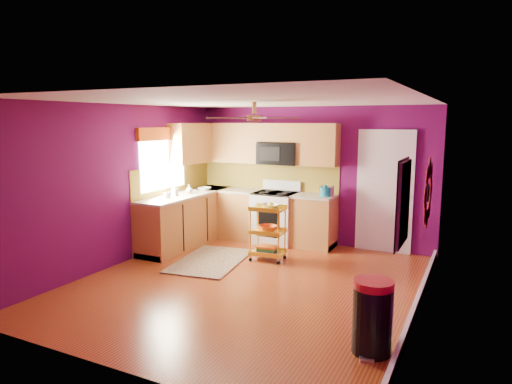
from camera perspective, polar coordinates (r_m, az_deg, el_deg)
The scene contains 18 objects.
ground at distance 6.47m, azimuth -1.02°, elevation -11.38°, with size 5.00×5.00×0.00m, color maroon.
room_envelope at distance 6.09m, azimuth -0.84°, elevation 3.14°, with size 4.54×5.04×2.52m.
lower_cabinets at distance 8.51m, azimuth -3.43°, elevation -3.40°, with size 2.81×2.31×0.94m.
electric_range at distance 8.45m, azimuth 2.47°, elevation -3.13°, with size 0.76×0.66×1.13m.
upper_cabinetry at distance 8.58m, azimuth -1.72°, elevation 5.93°, with size 2.80×2.30×1.26m.
left_window at distance 8.18m, azimuth -11.55°, elevation 5.17°, with size 0.08×1.35×1.08m.
panel_door at distance 8.08m, azimuth 15.78°, elevation -0.11°, with size 0.95×0.11×2.15m.
right_wall_art at distance 5.14m, azimuth 19.68°, elevation -0.58°, with size 0.04×2.74×1.04m.
ceiling_fan at distance 6.25m, azimuth -0.22°, elevation 9.33°, with size 1.01×1.01×0.26m.
shag_rug at distance 7.46m, azimuth -5.68°, elevation -8.54°, with size 0.96×1.57×0.02m, color black.
rolling_cart at distance 7.38m, azimuth 1.54°, elevation -4.81°, with size 0.56×0.43×0.96m.
trash_can at distance 4.71m, azimuth 14.36°, elevation -14.88°, with size 0.50×0.50×0.73m.
teal_kettle at distance 8.00m, azimuth 8.65°, elevation 0.03°, with size 0.18×0.18×0.21m.
toaster at distance 8.08m, azimuth 8.83°, elevation 0.15°, with size 0.22×0.15×0.18m, color beige.
soap_bottle_a at distance 8.09m, azimuth -10.13°, elevation 0.22°, with size 0.09×0.09×0.21m, color #EA3F72.
soap_bottle_b at distance 8.35m, azimuth -8.36°, elevation 0.36°, with size 0.12×0.12×0.15m, color white.
counter_dish at distance 8.68m, azimuth -6.44°, elevation 0.41°, with size 0.24×0.24×0.06m, color white.
counter_cup at distance 7.91m, azimuth -11.03°, elevation -0.38°, with size 0.13×0.13×0.10m, color white.
Camera 1 is at (2.81, -5.38, 2.24)m, focal length 32.00 mm.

